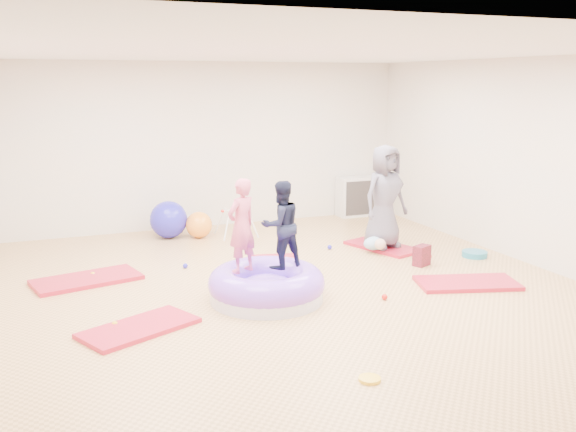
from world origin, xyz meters
name	(u,v)px	position (x,y,z in m)	size (l,w,h in m)	color
room	(298,178)	(0.00, 0.00, 1.40)	(7.01, 8.01, 2.81)	tan
gym_mat_front_left	(139,328)	(-1.91, -0.40, 0.02)	(1.16, 0.58, 0.05)	#AD2039
gym_mat_mid_left	(87,280)	(-2.27, 1.47, 0.03)	(1.29, 0.65, 0.05)	#AD2039
gym_mat_center_back	(278,268)	(0.16, 1.07, 0.03)	(1.23, 0.61, 0.05)	#AD2039
gym_mat_right	(467,283)	(2.11, -0.43, 0.03)	(1.22, 0.61, 0.05)	#AD2039
gym_mat_rear_right	(383,247)	(2.04, 1.52, 0.02)	(1.13, 0.57, 0.05)	#AD2039
inflatable_cushion	(267,286)	(-0.40, -0.02, 0.17)	(1.35, 1.35, 0.42)	silver
child_pink	(242,221)	(-0.65, 0.09, 0.93)	(0.39, 0.26, 1.08)	#CF5674
child_navy	(281,221)	(-0.18, 0.08, 0.90)	(0.50, 0.39, 1.03)	black
adult_caregiver	(385,197)	(2.00, 1.45, 0.81)	(0.75, 0.49, 1.53)	#595667
infant	(376,243)	(1.79, 1.30, 0.15)	(0.35, 0.35, 0.21)	#8EB9E3
ball_pit_balls	(272,271)	(0.02, 0.92, 0.03)	(4.61, 2.35, 0.07)	#2722C6
exercise_ball_blue	(169,220)	(-0.83, 3.39, 0.30)	(0.60, 0.60, 0.60)	#2722C6
exercise_ball_orange	(199,225)	(-0.38, 3.21, 0.21)	(0.42, 0.42, 0.42)	orange
infant_play_gym	(236,218)	(0.19, 3.03, 0.31)	(0.60, 0.57, 0.46)	silver
cube_shelf	(357,196)	(2.78, 3.79, 0.37)	(0.73, 0.36, 0.73)	silver
balance_disc	(475,254)	(3.02, 0.62, 0.04)	(0.36, 0.36, 0.08)	teal
backpack	(422,255)	(2.06, 0.52, 0.14)	(0.24, 0.15, 0.28)	#A31633
yellow_toy	(370,379)	(-0.28, -2.26, 0.01)	(0.19, 0.19, 0.03)	yellow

